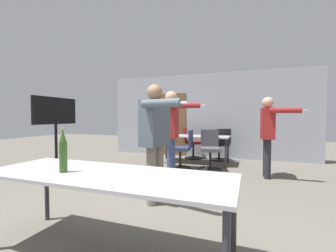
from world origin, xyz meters
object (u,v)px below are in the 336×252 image
Objects in this scene: person_far_watching at (268,129)px; office_chair_far_right at (183,150)px; person_center_tall at (172,127)px; office_chair_near_pushed at (191,144)px; office_chair_far_left at (220,146)px; office_chair_side_rolled at (210,151)px; tv_screen at (56,126)px; beer_bottle at (63,151)px; person_left_plaid at (156,132)px.

office_chair_far_right is (-1.89, 0.21, -0.56)m from person_far_watching.
office_chair_far_right is at bearing 178.07° from person_center_tall.
person_center_tall is 2.62m from office_chair_near_pushed.
office_chair_far_left is 1.20m from office_chair_side_rolled.
tv_screen is 1.79× the size of office_chair_far_right.
tv_screen is at bearing 137.66° from beer_bottle.
office_chair_far_right is at bearing -99.22° from person_far_watching.
tv_screen is at bearing -88.45° from person_center_tall.
person_center_tall reaches higher than person_far_watching.
office_chair_far_left is (3.19, 2.87, -0.64)m from tv_screen.
person_far_watching is 2.02m from person_center_tall.
person_center_tall reaches higher than person_left_plaid.
beer_bottle is at bearing -134.56° from office_chair_far_left.
person_far_watching is at bearing 150.24° from office_chair_side_rolled.
person_left_plaid is 1.83× the size of office_chair_far_right.
person_center_tall is (-1.79, -0.94, 0.07)m from person_far_watching.
person_far_watching is (1.64, 2.08, -0.03)m from person_left_plaid.
person_center_tall is 1.54m from office_chair_side_rolled.
office_chair_side_rolled is (0.53, 1.30, -0.63)m from person_center_tall.
office_chair_near_pushed is 2.32× the size of beer_bottle.
office_chair_far_left is at bearing -176.16° from person_left_plaid.
person_far_watching is 1.77× the size of office_chair_far_right.
office_chair_far_right reaches higher than office_chair_far_left.
office_chair_far_right is 1.02× the size of office_chair_far_left.
office_chair_near_pushed is (-2.05, 1.59, -0.56)m from person_far_watching.
person_left_plaid is 1.04× the size of person_far_watching.
person_left_plaid is at bearing 76.66° from beer_bottle.
person_far_watching is at bearing 60.38° from beer_bottle.
person_left_plaid is 1.44m from beer_bottle.
office_chair_side_rolled is (3.09, 1.68, -0.62)m from tv_screen.
person_far_watching reaches higher than office_chair_far_right.
office_chair_side_rolled is at bearing 150.82° from person_center_tall.
tv_screen reaches higher than office_chair_side_rolled.
person_far_watching is 1.42m from office_chair_side_rolled.
person_left_plaid reaches higher than office_chair_side_rolled.
person_center_tall is at bearing -65.19° from person_far_watching.
beer_bottle reaches higher than office_chair_near_pushed.
person_left_plaid is 2.65m from person_far_watching.
person_left_plaid reaches higher than tv_screen.
person_left_plaid reaches higher than office_chair_near_pushed.
person_far_watching is 2.65m from office_chair_near_pushed.
office_chair_side_rolled is 3.93m from beer_bottle.
beer_bottle is at bearing -23.09° from office_chair_near_pushed.
office_chair_near_pushed reaches higher than office_chair_far_left.
person_left_plaid reaches higher than person_far_watching.
office_chair_far_right is 0.65m from office_chair_side_rolled.
office_chair_side_rolled reaches higher than office_chair_near_pushed.
person_center_tall is at bearing -18.07° from office_chair_near_pushed.
person_left_plaid is at bearing 0.37° from person_center_tall.
person_left_plaid is at bearing -132.96° from office_chair_far_left.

